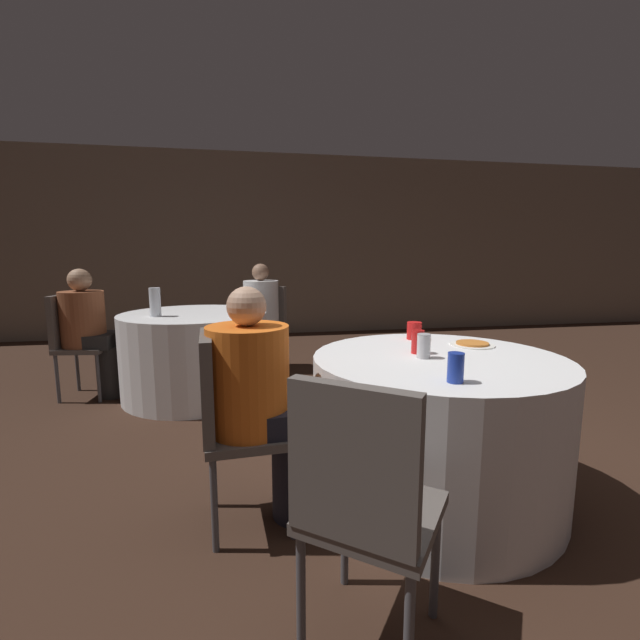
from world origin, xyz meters
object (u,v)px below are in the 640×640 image
soda_can_red (418,342)px  bottle_far (155,302)px  chair_near_southwest (363,496)px  pizza_plate_near (472,344)px  soda_can_blue (456,368)px  chair_far_west (73,336)px  soda_can_silver (424,346)px  person_orange_shirt (263,402)px  table_near (436,427)px  table_far (196,354)px  person_floral_shirt (92,331)px  person_white_shirt (258,316)px  chair_near_west (228,413)px  chair_far_northeast (267,320)px

soda_can_red → bottle_far: 2.32m
chair_near_southwest → soda_can_red: chair_near_southwest is taller
pizza_plate_near → soda_can_blue: bearing=-124.6°
chair_far_west → pizza_plate_near: bearing=63.4°
soda_can_silver → soda_can_red: bearing=83.1°
soda_can_red → soda_can_blue: (-0.06, -0.51, 0.00)m
soda_can_red → person_orange_shirt: bearing=-169.3°
table_near → table_far: bearing=126.1°
person_floral_shirt → pizza_plate_near: 3.17m
person_orange_shirt → soda_can_blue: person_orange_shirt is taller
table_near → pizza_plate_near: bearing=35.5°
person_floral_shirt → person_white_shirt: person_white_shirt is taller
person_orange_shirt → soda_can_blue: (0.76, -0.36, 0.22)m
chair_far_west → soda_can_red: bearing=57.4°
chair_near_southwest → soda_can_silver: size_ratio=7.50×
chair_near_west → chair_far_west: bearing=-150.8°
table_far → chair_near_west: size_ratio=1.40×
table_far → chair_far_northeast: chair_far_northeast is taller
chair_near_west → pizza_plate_near: (1.36, 0.30, 0.21)m
chair_far_west → person_orange_shirt: bearing=43.3°
person_floral_shirt → person_orange_shirt: (1.40, -2.10, -0.01)m
person_orange_shirt → soda_can_red: 0.86m
chair_far_west → person_floral_shirt: (0.16, -0.02, 0.04)m
chair_far_west → bottle_far: size_ratio=3.81×
chair_near_west → chair_near_southwest: 0.87m
table_near → person_white_shirt: bearing=107.4°
person_orange_shirt → bottle_far: (-0.80, 1.82, 0.28)m
person_white_shirt → soda_can_silver: bearing=146.2°
chair_far_northeast → chair_near_west: bearing=123.8°
person_floral_shirt → pizza_plate_near: bearing=62.1°
soda_can_blue → chair_far_west: bearing=133.0°
chair_near_southwest → soda_can_silver: 1.02m
pizza_plate_near → person_orange_shirt: bearing=-166.6°
person_white_shirt → soda_can_blue: (0.68, -3.03, 0.20)m
table_near → person_orange_shirt: person_orange_shirt is taller
chair_near_southwest → person_floral_shirt: bearing=157.1°
person_orange_shirt → person_white_shirt: (0.07, 2.67, 0.02)m
person_floral_shirt → soda_can_silver: bearing=54.1°
table_near → chair_far_northeast: bearing=104.7°
chair_near_southwest → bottle_far: size_ratio=3.81×
chair_near_west → chair_far_northeast: same height
chair_far_northeast → person_orange_shirt: person_orange_shirt is taller
chair_near_west → chair_near_southwest: size_ratio=1.00×
soda_can_silver → table_near: bearing=7.8°
chair_far_northeast → person_orange_shirt: size_ratio=0.82×
chair_near_west → soda_can_blue: bearing=65.1°
person_orange_shirt → person_white_shirt: person_white_shirt is taller
chair_near_west → person_floral_shirt: 2.44m
pizza_plate_near → soda_can_red: 0.41m
chair_far_northeast → soda_can_silver: bearing=143.5°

